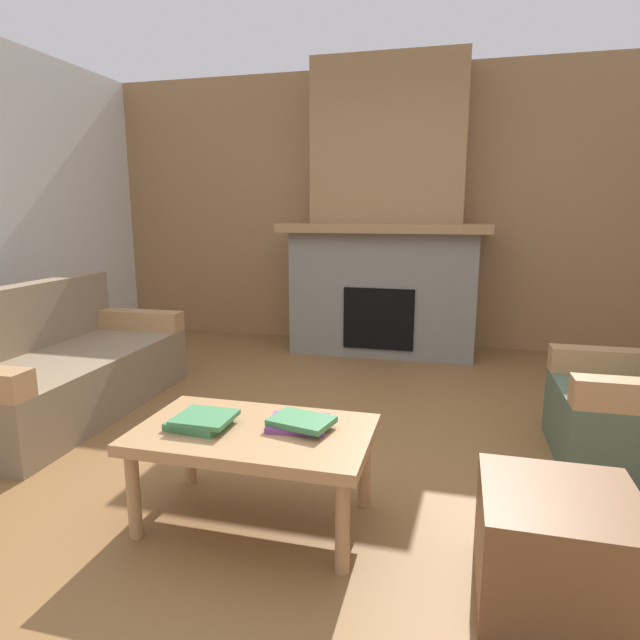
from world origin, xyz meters
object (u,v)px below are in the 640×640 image
coffee_table (254,441)px  fireplace (386,230)px  couch (59,370)px  ottoman (557,547)px

coffee_table → fireplace: bearing=87.6°
couch → coffee_table: 1.99m
fireplace → coffee_table: fireplace is taller
ottoman → couch: bearing=159.3°
couch → ottoman: bearing=-20.7°
fireplace → coffee_table: 3.22m
couch → ottoman: couch is taller
fireplace → ottoman: fireplace is taller
couch → ottoman: size_ratio=3.51×
couch → coffee_table: bearing=-27.4°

